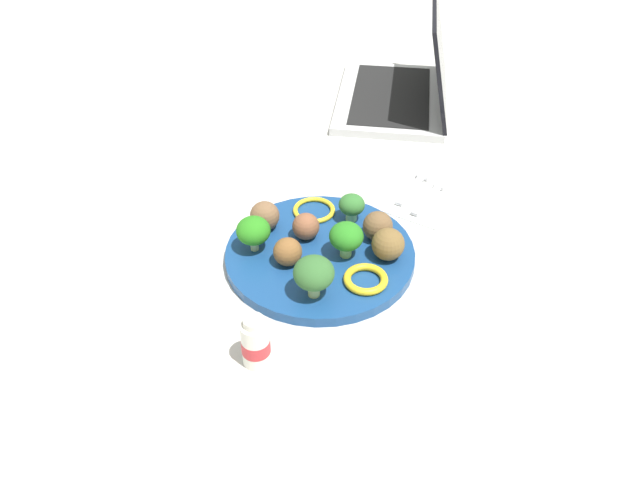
# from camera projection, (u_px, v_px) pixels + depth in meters

# --- Properties ---
(ground_plane) EXTENTS (4.00, 4.00, 0.00)m
(ground_plane) POSITION_uv_depth(u_px,v_px,m) (320.00, 259.00, 0.95)
(ground_plane) COLOR beige
(plate) EXTENTS (0.28, 0.28, 0.02)m
(plate) POSITION_uv_depth(u_px,v_px,m) (320.00, 255.00, 0.95)
(plate) COLOR navy
(plate) RESTS_ON ground_plane
(broccoli_floret_mid_right) EXTENTS (0.05, 0.05, 0.05)m
(broccoli_floret_mid_right) POSITION_uv_depth(u_px,v_px,m) (253.00, 231.00, 0.92)
(broccoli_floret_mid_right) COLOR #A6BD81
(broccoli_floret_mid_right) RESTS_ON plate
(broccoli_floret_front_left) EXTENTS (0.05, 0.05, 0.06)m
(broccoli_floret_front_left) POSITION_uv_depth(u_px,v_px,m) (346.00, 237.00, 0.91)
(broccoli_floret_front_left) COLOR #97C96A
(broccoli_floret_front_left) RESTS_ON plate
(broccoli_floret_mid_left) EXTENTS (0.04, 0.04, 0.05)m
(broccoli_floret_mid_left) POSITION_uv_depth(u_px,v_px,m) (352.00, 206.00, 0.98)
(broccoli_floret_mid_left) COLOR #8ECF83
(broccoli_floret_mid_left) RESTS_ON plate
(broccoli_floret_center) EXTENTS (0.06, 0.06, 0.06)m
(broccoli_floret_center) POSITION_uv_depth(u_px,v_px,m) (314.00, 274.00, 0.84)
(broccoli_floret_center) COLOR #A3C273
(broccoli_floret_center) RESTS_ON plate
(meatball_center) EXTENTS (0.04, 0.04, 0.04)m
(meatball_center) POSITION_uv_depth(u_px,v_px,m) (288.00, 252.00, 0.91)
(meatball_center) COLOR brown
(meatball_center) RESTS_ON plate
(meatball_front_left) EXTENTS (0.04, 0.04, 0.04)m
(meatball_front_left) POSITION_uv_depth(u_px,v_px,m) (306.00, 226.00, 0.95)
(meatball_front_left) COLOR brown
(meatball_front_left) RESTS_ON plate
(meatball_mid_left) EXTENTS (0.05, 0.05, 0.05)m
(meatball_mid_left) POSITION_uv_depth(u_px,v_px,m) (265.00, 216.00, 0.97)
(meatball_mid_left) COLOR brown
(meatball_mid_left) RESTS_ON plate
(meatball_near_rim) EXTENTS (0.05, 0.05, 0.05)m
(meatball_near_rim) POSITION_uv_depth(u_px,v_px,m) (378.00, 226.00, 0.95)
(meatball_near_rim) COLOR brown
(meatball_near_rim) RESTS_ON plate
(meatball_back_right) EXTENTS (0.05, 0.05, 0.05)m
(meatball_back_right) POSITION_uv_depth(u_px,v_px,m) (388.00, 244.00, 0.91)
(meatball_back_right) COLOR brown
(meatball_back_right) RESTS_ON plate
(pepper_ring_far_rim) EXTENTS (0.07, 0.07, 0.01)m
(pepper_ring_far_rim) POSITION_uv_depth(u_px,v_px,m) (366.00, 279.00, 0.88)
(pepper_ring_far_rim) COLOR yellow
(pepper_ring_far_rim) RESTS_ON plate
(pepper_ring_center) EXTENTS (0.07, 0.07, 0.01)m
(pepper_ring_center) POSITION_uv_depth(u_px,v_px,m) (314.00, 210.00, 1.01)
(pepper_ring_center) COLOR yellow
(pepper_ring_center) RESTS_ON plate
(napkin) EXTENTS (0.18, 0.13, 0.01)m
(napkin) POSITION_uv_depth(u_px,v_px,m) (423.00, 192.00, 1.08)
(napkin) COLOR white
(napkin) RESTS_ON ground_plane
(fork) EXTENTS (0.12, 0.03, 0.01)m
(fork) POSITION_uv_depth(u_px,v_px,m) (416.00, 184.00, 1.09)
(fork) COLOR silver
(fork) RESTS_ON napkin
(knife) EXTENTS (0.15, 0.02, 0.01)m
(knife) POSITION_uv_depth(u_px,v_px,m) (435.00, 191.00, 1.08)
(knife) COLOR silver
(knife) RESTS_ON napkin
(yogurt_bottle) EXTENTS (0.04, 0.04, 0.07)m
(yogurt_bottle) POSITION_uv_depth(u_px,v_px,m) (256.00, 343.00, 0.78)
(yogurt_bottle) COLOR white
(yogurt_bottle) RESTS_ON ground_plane
(laptop) EXTENTS (0.39, 0.35, 0.21)m
(laptop) POSITION_uv_depth(u_px,v_px,m) (405.00, 85.00, 1.32)
(laptop) COLOR silver
(laptop) RESTS_ON ground_plane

